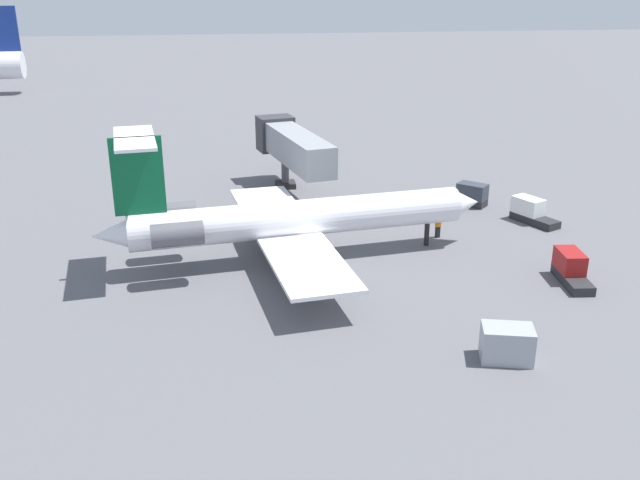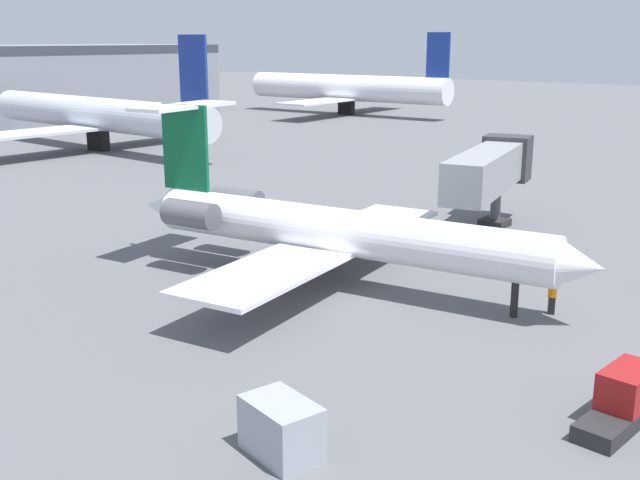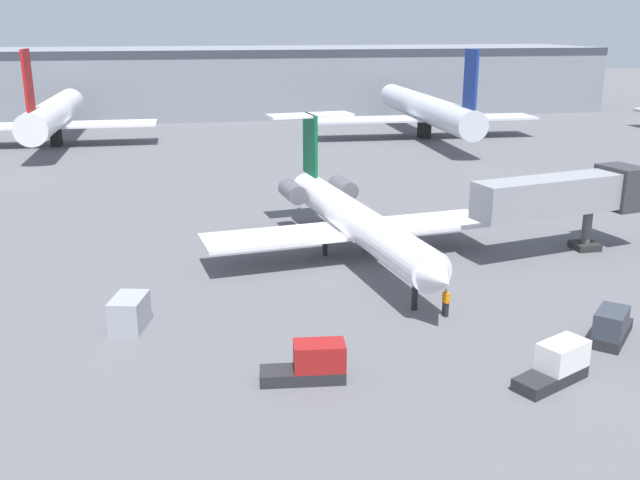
% 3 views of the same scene
% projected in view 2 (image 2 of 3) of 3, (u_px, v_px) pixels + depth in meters
% --- Properties ---
extents(ground_plane, '(400.00, 400.00, 0.10)m').
position_uv_depth(ground_plane, '(336.00, 300.00, 38.69)').
color(ground_plane, '#5B5B60').
extents(regional_jet, '(21.52, 26.94, 9.15)m').
position_uv_depth(regional_jet, '(325.00, 228.00, 40.57)').
color(regional_jet, white).
rests_on(regional_jet, ground_plane).
extents(jet_bridge, '(14.02, 5.71, 6.05)m').
position_uv_depth(jet_bridge, '(492.00, 169.00, 51.05)').
color(jet_bridge, gray).
rests_on(jet_bridge, ground_plane).
extents(ground_crew_marshaller, '(0.36, 0.45, 1.69)m').
position_uv_depth(ground_crew_marshaller, '(552.00, 297.00, 36.37)').
color(ground_crew_marshaller, black).
rests_on(ground_crew_marshaller, ground_plane).
extents(baggage_tug_spare, '(4.13, 1.83, 1.90)m').
position_uv_depth(baggage_tug_spare, '(623.00, 401.00, 26.01)').
color(baggage_tug_spare, '#262628').
rests_on(baggage_tug_spare, ground_plane).
extents(cargo_container_uld, '(2.28, 2.91, 1.82)m').
position_uv_depth(cargo_container_uld, '(281.00, 428.00, 24.00)').
color(cargo_container_uld, '#999EA8').
rests_on(cargo_container_uld, ground_plane).
extents(parked_airliner_centre, '(33.06, 39.21, 13.20)m').
position_uv_depth(parked_airliner_centre, '(97.00, 115.00, 89.16)').
color(parked_airliner_centre, silver).
rests_on(parked_airliner_centre, ground_plane).
extents(parked_airliner_east_mid, '(32.71, 38.84, 13.80)m').
position_uv_depth(parked_airliner_east_mid, '(347.00, 88.00, 131.63)').
color(parked_airliner_east_mid, white).
rests_on(parked_airliner_east_mid, ground_plane).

